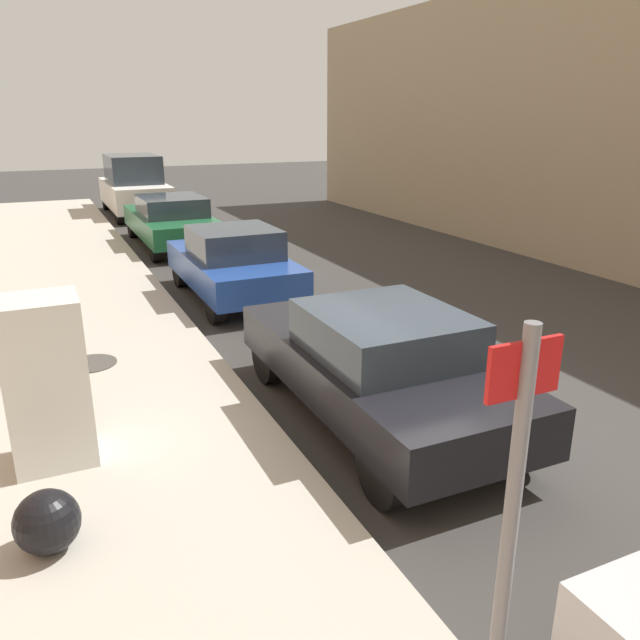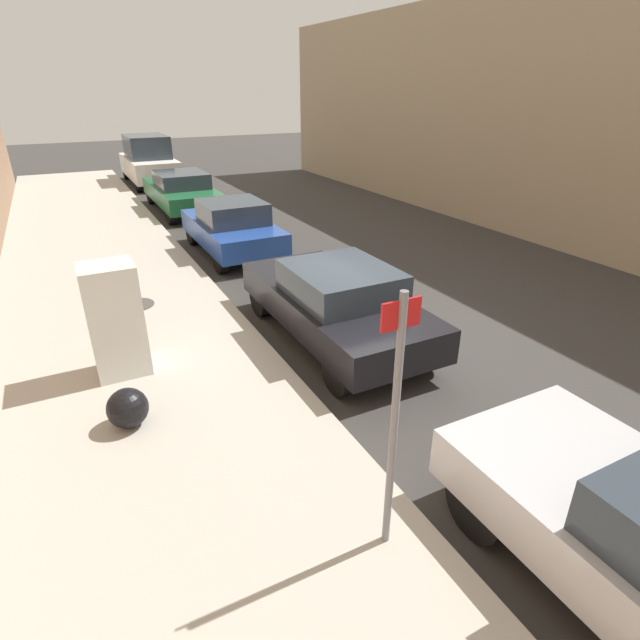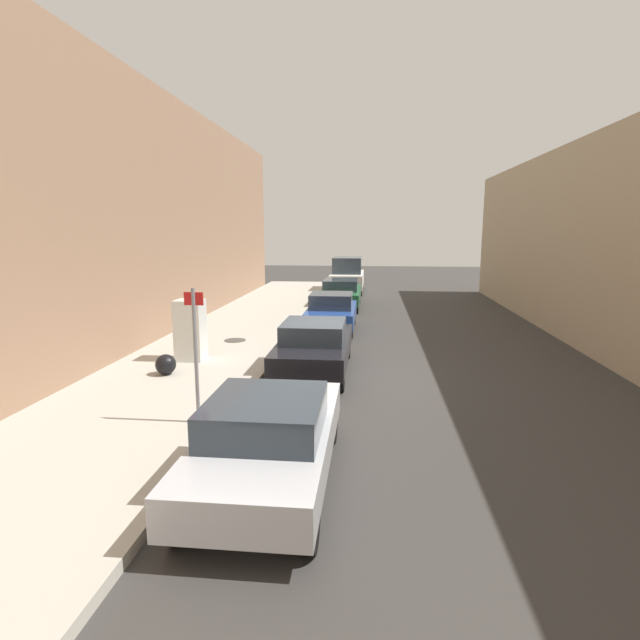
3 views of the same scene
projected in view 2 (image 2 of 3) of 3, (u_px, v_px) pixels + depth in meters
The scene contains 10 objects.
ground_plane at pixel (369, 340), 8.93m from camera, with size 80.00×80.00×0.00m, color #383533.
sidewalk_slab at pixel (141, 391), 7.27m from camera, with size 4.32×44.00×0.18m, color #B2ADA0.
discarded_refrigerator at pixel (115, 320), 7.28m from camera, with size 0.75×0.69×1.70m.
manhole_cover at pixel (136, 305), 9.90m from camera, with size 0.70×0.70×0.02m, color #47443F.
street_sign_post at pixel (395, 416), 4.19m from camera, with size 0.36×0.07×2.57m.
trash_bag at pixel (128, 408), 6.30m from camera, with size 0.52×0.52×0.52m, color black.
parked_sedan_dark at pixel (336, 302), 8.63m from camera, with size 1.81×4.36×1.42m.
parked_hatchback_blue at pixel (232, 227), 13.19m from camera, with size 1.75×3.90×1.44m.
parked_sedan_green at pixel (181, 191), 17.78m from camera, with size 1.85×4.77×1.40m.
parked_van_white at pixel (149, 160), 22.65m from camera, with size 1.92×4.83×2.13m.
Camera 2 is at (-4.41, -6.64, 4.13)m, focal length 28.00 mm.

